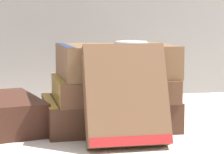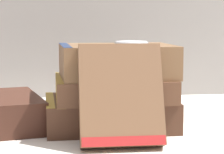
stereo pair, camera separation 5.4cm
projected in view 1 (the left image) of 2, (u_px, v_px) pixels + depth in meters
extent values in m
plane|color=silver|center=(110.00, 135.00, 0.66)|extent=(3.00, 3.00, 0.00)
cube|color=#4C2D1E|center=(108.00, 113.00, 0.71)|extent=(0.20, 0.15, 0.04)
cube|color=olive|center=(50.00, 115.00, 0.69)|extent=(0.02, 0.14, 0.05)
cube|color=brown|center=(113.00, 88.00, 0.70)|extent=(0.17, 0.14, 0.03)
cube|color=olive|center=(60.00, 90.00, 0.68)|extent=(0.01, 0.14, 0.03)
cube|color=brown|center=(116.00, 61.00, 0.69)|extent=(0.17, 0.13, 0.05)
cube|color=navy|center=(65.00, 62.00, 0.68)|extent=(0.02, 0.12, 0.05)
cube|color=brown|center=(126.00, 95.00, 0.60)|extent=(0.11, 0.07, 0.13)
cube|color=#B22323|center=(130.00, 142.00, 0.59)|extent=(0.10, 0.03, 0.02)
cylinder|color=silver|center=(131.00, 43.00, 0.68)|extent=(0.04, 0.04, 0.01)
torus|color=#B2B2B7|center=(131.00, 43.00, 0.68)|extent=(0.05, 0.05, 0.01)
sphere|color=#B2B2B7|center=(128.00, 42.00, 0.71)|extent=(0.01, 0.01, 0.01)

